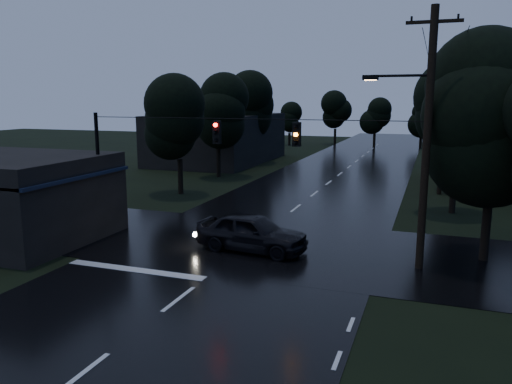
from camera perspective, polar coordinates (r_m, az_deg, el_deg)
The scene contains 16 objects.
ground at distance 13.62m, azimuth -19.45°, elevation -19.24°, with size 160.00×160.00×0.00m, color black.
main_road at distance 40.32m, azimuth 8.30°, elevation 1.02°, with size 12.00×120.00×0.02m, color black.
cross_street at distance 23.36m, azimuth -0.60°, elevation -5.91°, with size 60.00×9.00×0.02m, color black.
building_far_left at distance 53.78m, azimuth -4.29°, elevation 6.17°, with size 10.00×16.00×5.00m, color black.
utility_pole_main at distance 20.05m, azimuth 18.72°, elevation 6.10°, with size 3.50×0.30×10.00m.
utility_pole_far at distance 37.11m, azimuth 20.54°, elevation 5.67°, with size 2.00×0.30×7.50m.
anchor_pole_left at distance 25.42m, azimuth -17.50°, elevation 1.88°, with size 0.18×0.18×6.00m, color black.
span_signals at distance 21.30m, azimuth -0.16°, elevation 6.85°, with size 15.00×0.37×1.12m.
tree_corner_near at distance 22.13m, azimuth 25.72°, elevation 7.90°, with size 4.48×4.48×9.44m.
tree_left_a at distance 35.27m, azimuth -8.82°, elevation 8.21°, with size 3.92×3.92×8.26m.
tree_left_b at distance 42.71m, azimuth -4.38°, elevation 9.21°, with size 4.20×4.20×8.85m.
tree_left_c at distance 52.20m, azimuth -0.47°, elevation 9.90°, with size 4.48×4.48×9.44m.
tree_right_a at distance 31.04m, azimuth 22.16°, elevation 7.95°, with size 4.20×4.20×8.85m.
tree_right_b at distance 39.05m, azimuth 22.65°, elevation 8.86°, with size 4.48×4.48×9.44m.
tree_right_c at distance 49.06m, azimuth 22.84°, elevation 9.48°, with size 4.76×4.76×10.03m.
car at distance 22.07m, azimuth -0.50°, elevation -4.60°, with size 2.01×5.00×1.70m, color black.
Camera 1 is at (7.76, -9.00, 6.64)m, focal length 35.00 mm.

